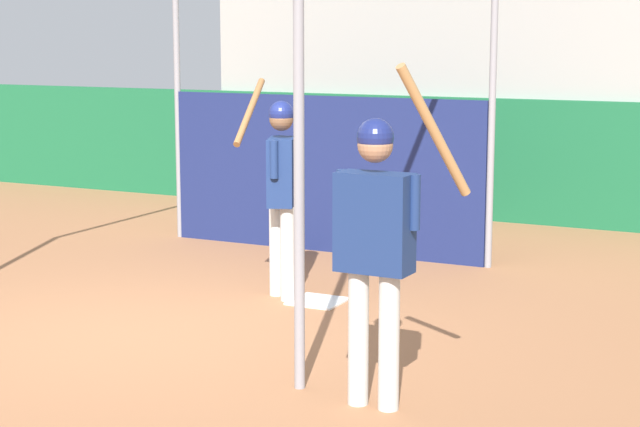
{
  "coord_description": "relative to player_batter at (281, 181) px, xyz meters",
  "views": [
    {
      "loc": [
        4.86,
        -6.64,
        2.32
      ],
      "look_at": [
        1.41,
        0.34,
        0.99
      ],
      "focal_mm": 60.0,
      "sensor_mm": 36.0,
      "label": 1
    }
  ],
  "objects": [
    {
      "name": "player_batter",
      "position": [
        0.0,
        0.0,
        0.0
      ],
      "size": [
        0.67,
        0.76,
        1.9
      ],
      "rotation": [
        0.0,
        0.0,
        1.95
      ],
      "color": "silver",
      "rests_on": "ground"
    },
    {
      "name": "bleacher_section",
      "position": [
        -0.48,
        6.67,
        0.75
      ],
      "size": [
        5.95,
        4.0,
        3.59
      ],
      "color": "#9E9E99",
      "rests_on": "ground"
    },
    {
      "name": "batting_cage",
      "position": [
        -0.56,
        1.32,
        0.31
      ],
      "size": [
        3.73,
        4.15,
        3.14
      ],
      "color": "gray",
      "rests_on": "ground"
    },
    {
      "name": "home_plate",
      "position": [
        0.36,
        -0.0,
        -1.04
      ],
      "size": [
        0.44,
        0.44,
        0.02
      ],
      "color": "white",
      "rests_on": "ground"
    },
    {
      "name": "ground_plane",
      "position": [
        -0.48,
        -1.44,
        -1.04
      ],
      "size": [
        60.0,
        60.0,
        0.0
      ],
      "primitive_type": "plane",
      "color": "#9E6642"
    },
    {
      "name": "player_waiting",
      "position": [
        1.85,
        -2.2,
        0.06
      ],
      "size": [
        0.82,
        0.55,
        2.15
      ],
      "rotation": [
        0.0,
        0.0,
        -0.03
      ],
      "color": "silver",
      "rests_on": "ground"
    },
    {
      "name": "outfield_wall",
      "position": [
        -0.48,
        4.61,
        -0.29
      ],
      "size": [
        24.0,
        0.12,
        1.51
      ],
      "color": "#196038",
      "rests_on": "ground"
    }
  ]
}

